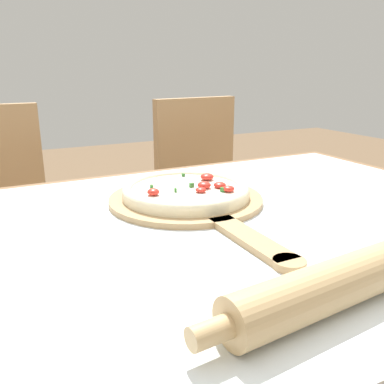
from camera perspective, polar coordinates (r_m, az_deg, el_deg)
name	(u,v)px	position (r m, az deg, el deg)	size (l,w,h in m)	color
dining_table	(229,271)	(0.83, 5.21, -11.04)	(1.29, 0.92, 0.74)	brown
towel_cloth	(230,221)	(0.78, 5.42, -4.07)	(1.21, 0.84, 0.00)	silver
pizza_peel	(191,202)	(0.86, -0.15, -1.44)	(0.33, 0.54, 0.01)	tan
pizza	(186,191)	(0.88, -0.83, 0.19)	(0.27, 0.27, 0.03)	beige
rolling_pin	(339,283)	(0.53, 19.96, -11.87)	(0.42, 0.09, 0.06)	tan
chair_right	(207,192)	(1.69, 2.17, 0.03)	(0.44, 0.44, 0.91)	tan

